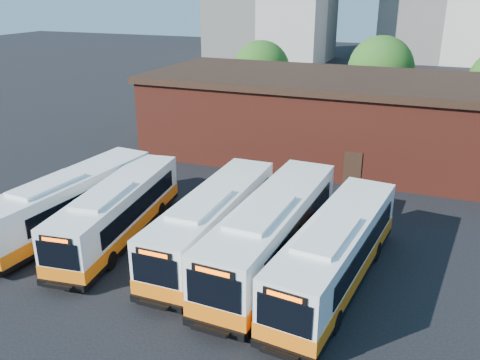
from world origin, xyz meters
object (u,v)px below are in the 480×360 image
at_px(bus_farwest, 70,204).
at_px(bus_west, 118,214).
at_px(bus_midwest, 272,235).
at_px(bus_mideast, 214,224).
at_px(bus_east, 335,255).
at_px(transit_worker, 261,280).

height_order(bus_farwest, bus_west, bus_farwest).
bearing_deg(bus_west, bus_farwest, 172.89).
bearing_deg(bus_midwest, bus_mideast, 178.43).
bearing_deg(bus_farwest, bus_west, 5.19).
relative_size(bus_farwest, bus_midwest, 0.92).
distance_m(bus_mideast, bus_east, 6.51).
bearing_deg(bus_midwest, transit_worker, -77.82).
relative_size(bus_farwest, transit_worker, 6.52).
xyz_separation_m(bus_west, bus_midwest, (8.56, 0.38, 0.18)).
bearing_deg(bus_east, bus_west, -175.14).
xyz_separation_m(bus_mideast, bus_east, (6.44, -0.93, 0.02)).
bearing_deg(bus_farwest, bus_east, 3.94).
relative_size(bus_midwest, bus_east, 1.06).
relative_size(bus_west, bus_east, 0.95).
xyz_separation_m(bus_east, transit_worker, (-2.71, -2.32, -0.58)).
xyz_separation_m(bus_midwest, bus_mideast, (-3.22, 0.23, -0.12)).
bearing_deg(transit_worker, bus_midwest, 21.56).
distance_m(bus_farwest, bus_mideast, 8.51).
bearing_deg(transit_worker, bus_farwest, 89.77).
distance_m(bus_farwest, bus_midwest, 11.71).
bearing_deg(bus_midwest, bus_farwest, -175.57).
xyz_separation_m(bus_farwest, bus_east, (14.93, -0.32, 0.03)).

